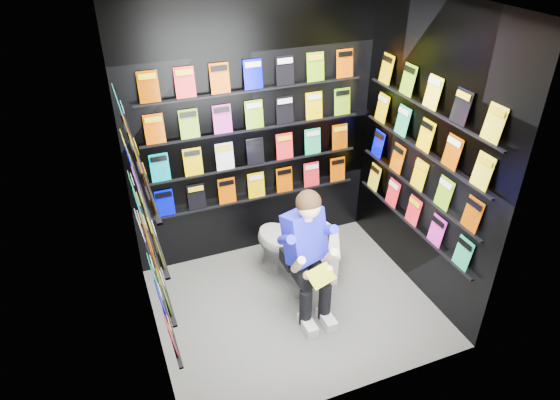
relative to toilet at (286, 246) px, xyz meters
name	(u,v)px	position (x,y,z in m)	size (l,w,h in m)	color
floor	(294,306)	(-0.09, -0.40, -0.37)	(2.40, 2.40, 0.00)	#595A57
ceiling	(299,3)	(-0.09, -0.40, 2.23)	(2.40, 2.40, 0.00)	white
wall_back	(254,133)	(-0.09, 0.60, 0.93)	(2.40, 0.04, 2.60)	black
wall_front	(360,255)	(-0.09, -1.40, 0.93)	(2.40, 0.04, 2.60)	black
wall_left	(138,212)	(-1.29, -0.40, 0.93)	(0.04, 2.00, 2.60)	black
wall_right	(426,156)	(1.11, -0.40, 0.93)	(0.04, 2.00, 2.60)	black
comics_back	(255,133)	(-0.09, 0.57, 0.94)	(2.10, 0.06, 1.37)	#D05000
comics_left	(143,211)	(-1.26, -0.40, 0.94)	(0.06, 1.70, 1.37)	#D05000
comics_right	(423,156)	(1.08, -0.40, 0.94)	(0.06, 1.70, 1.37)	#D05000
toilet	(286,246)	(0.00, 0.00, 0.00)	(0.42, 0.75, 0.73)	white
longbox	(326,258)	(0.39, -0.06, -0.21)	(0.23, 0.41, 0.31)	white
longbox_lid	(326,245)	(0.39, -0.06, -0.04)	(0.25, 0.43, 0.03)	white
reader	(304,236)	(0.00, -0.38, 0.37)	(0.47, 0.69, 1.26)	#1211D4
held_comic	(321,276)	(0.00, -0.73, 0.21)	(0.24, 0.01, 0.16)	green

